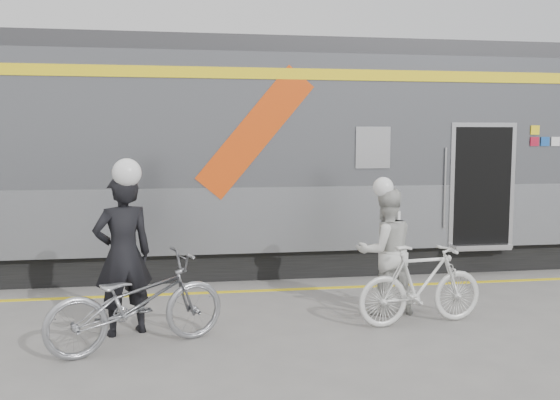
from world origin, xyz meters
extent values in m
plane|color=slate|center=(0.00, 0.00, 0.00)|extent=(90.00, 90.00, 0.00)
cube|color=black|center=(1.81, 4.20, 0.25)|extent=(24.00, 2.70, 0.50)
cube|color=#9EA0A5|center=(1.81, 4.20, 1.05)|extent=(24.00, 3.00, 1.10)
cube|color=#5A5D61|center=(1.81, 4.20, 2.70)|extent=(24.00, 3.00, 2.20)
cube|color=#38383A|center=(1.81, 4.20, 3.95)|extent=(24.00, 2.64, 0.30)
cube|color=yellow|center=(1.81, 2.69, 3.45)|extent=(24.00, 0.02, 0.18)
cube|color=#DB430C|center=(0.01, 2.69, 2.50)|extent=(1.96, 0.01, 2.19)
cube|color=black|center=(2.01, 2.69, 2.25)|extent=(0.55, 0.02, 0.65)
cube|color=black|center=(4.01, 2.90, 1.55)|extent=(1.05, 0.45, 2.10)
cube|color=silver|center=(4.01, 2.69, 1.55)|extent=(1.20, 0.02, 2.25)
cylinder|color=silver|center=(3.31, 2.67, 1.55)|extent=(0.04, 0.04, 1.40)
cube|color=silver|center=(4.01, 2.65, 0.52)|extent=(1.05, 0.25, 0.06)
cube|color=yellow|center=(4.96, 2.69, 2.55)|extent=(0.16, 0.01, 0.16)
cube|color=#A7132B|center=(4.96, 2.69, 2.35)|extent=(0.16, 0.01, 0.16)
cube|color=#194FA4|center=(5.16, 2.69, 2.35)|extent=(0.16, 0.01, 0.16)
cube|color=silver|center=(5.36, 2.69, 2.35)|extent=(0.16, 0.01, 0.16)
cube|color=silver|center=(2.41, 2.69, 1.05)|extent=(0.22, 0.01, 0.22)
cube|color=yellow|center=(0.00, 2.15, 0.00)|extent=(24.00, 0.12, 0.01)
imported|color=black|center=(-1.87, 0.36, 0.99)|extent=(0.85, 0.71, 1.98)
imported|color=#929398|center=(-1.67, -0.19, 0.54)|extent=(2.19, 1.44, 1.09)
imported|color=beige|center=(1.58, 0.70, 0.86)|extent=(0.91, 0.75, 1.73)
imported|color=silver|center=(1.88, 0.15, 0.52)|extent=(1.79, 0.70, 1.05)
sphere|color=white|center=(-1.87, 0.36, 2.15)|extent=(0.34, 0.34, 0.34)
sphere|color=white|center=(1.58, 0.70, 1.86)|extent=(0.28, 0.28, 0.28)
camera|label=1|loc=(-1.07, -6.96, 2.40)|focal=38.00mm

